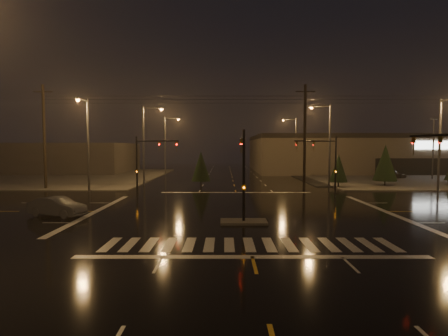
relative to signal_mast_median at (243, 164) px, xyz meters
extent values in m
plane|color=black|center=(0.00, 3.07, -3.75)|extent=(140.00, 140.00, 0.00)
cube|color=#4D4A45|center=(30.00, 33.07, -3.69)|extent=(36.00, 36.00, 0.12)
cube|color=#4D4A45|center=(-30.00, 33.07, -3.69)|extent=(36.00, 36.00, 0.12)
cube|color=#4D4A45|center=(0.00, -0.93, -3.68)|extent=(3.00, 1.60, 0.15)
cube|color=beige|center=(0.00, -5.93, -3.75)|extent=(15.00, 2.60, 0.01)
cube|color=beige|center=(0.00, -7.93, -3.75)|extent=(16.00, 0.50, 0.01)
cube|color=beige|center=(0.00, 14.07, -3.75)|extent=(16.00, 0.50, 0.01)
cube|color=#766B54|center=(35.00, 49.07, -0.25)|extent=(60.00, 28.00, 7.00)
cube|color=black|center=(35.00, 49.07, 3.05)|extent=(60.20, 28.20, 0.80)
cube|color=white|center=(35.00, 34.97, 1.45)|extent=(9.00, 0.20, 1.40)
cube|color=black|center=(35.00, 35.02, -2.15)|extent=(22.00, 0.15, 2.80)
cube|color=#3D3635|center=(-35.00, 45.07, -0.95)|extent=(30.00, 18.00, 5.60)
cylinder|color=black|center=(0.00, -0.93, -0.75)|extent=(0.18, 0.18, 6.00)
cylinder|color=black|center=(0.00, 1.32, 1.75)|extent=(0.12, 4.50, 0.12)
imported|color=#594707|center=(0.00, 3.35, 1.70)|extent=(0.16, 0.20, 1.00)
cube|color=#594707|center=(0.00, -0.93, -1.45)|extent=(0.25, 0.18, 0.35)
cylinder|color=black|center=(10.50, 13.57, -0.75)|extent=(0.18, 0.18, 6.00)
cylinder|color=black|center=(8.15, 12.72, 1.75)|extent=(4.74, 1.82, 0.12)
imported|color=#594707|center=(6.04, 11.95, 1.70)|extent=(0.24, 0.22, 1.00)
cube|color=#594707|center=(10.50, 13.57, -1.45)|extent=(0.25, 0.18, 0.35)
cylinder|color=black|center=(-10.50, 13.57, -0.75)|extent=(0.18, 0.18, 6.00)
cylinder|color=black|center=(-8.15, 12.72, 1.75)|extent=(4.74, 1.82, 0.12)
imported|color=#594707|center=(-6.04, 11.95, 1.70)|extent=(0.24, 0.22, 1.00)
cube|color=#594707|center=(-10.50, 13.57, -1.45)|extent=(0.25, 0.18, 0.35)
cylinder|color=black|center=(9.82, -5.55, 1.75)|extent=(1.48, 3.80, 0.12)
imported|color=#594707|center=(9.20, -3.86, 1.70)|extent=(0.22, 0.24, 1.00)
cylinder|color=#38383A|center=(-11.50, 21.07, 1.25)|extent=(0.24, 0.24, 10.00)
cylinder|color=#38383A|center=(-10.30, 21.07, 6.05)|extent=(2.40, 0.14, 0.14)
cube|color=#38383A|center=(-9.20, 21.07, 6.00)|extent=(0.70, 0.30, 0.18)
sphere|color=orange|center=(-9.20, 21.07, 5.87)|extent=(0.32, 0.32, 0.32)
cylinder|color=#38383A|center=(-11.50, 37.07, 1.25)|extent=(0.24, 0.24, 10.00)
cylinder|color=#38383A|center=(-10.30, 37.07, 6.05)|extent=(2.40, 0.14, 0.14)
cube|color=#38383A|center=(-9.20, 37.07, 6.00)|extent=(0.70, 0.30, 0.18)
sphere|color=orange|center=(-9.20, 37.07, 5.87)|extent=(0.32, 0.32, 0.32)
cylinder|color=#38383A|center=(11.50, 19.07, 1.25)|extent=(0.24, 0.24, 10.00)
cylinder|color=#38383A|center=(10.30, 19.07, 6.05)|extent=(2.40, 0.14, 0.14)
cube|color=#38383A|center=(9.20, 19.07, 6.00)|extent=(0.70, 0.30, 0.18)
sphere|color=orange|center=(9.20, 19.07, 5.87)|extent=(0.32, 0.32, 0.32)
cylinder|color=#38383A|center=(11.50, 39.07, 1.25)|extent=(0.24, 0.24, 10.00)
cylinder|color=#38383A|center=(10.30, 39.07, 6.05)|extent=(2.40, 0.14, 0.14)
cube|color=#38383A|center=(9.20, 39.07, 6.00)|extent=(0.70, 0.30, 0.18)
sphere|color=orange|center=(9.20, 39.07, 5.87)|extent=(0.32, 0.32, 0.32)
cylinder|color=#38383A|center=(-16.00, 14.57, 1.25)|extent=(0.24, 0.24, 10.00)
cylinder|color=#38383A|center=(-16.00, 13.37, 6.05)|extent=(0.14, 2.40, 0.14)
cube|color=#38383A|center=(-16.00, 12.27, 6.00)|extent=(0.30, 0.70, 0.18)
sphere|color=orange|center=(-16.00, 12.27, 5.87)|extent=(0.32, 0.32, 0.32)
cylinder|color=#38383A|center=(22.00, 14.57, 1.25)|extent=(0.24, 0.24, 10.00)
cylinder|color=#38383A|center=(22.00, 13.37, 6.05)|extent=(0.14, 2.40, 0.14)
cylinder|color=black|center=(-22.00, 17.07, 2.25)|extent=(0.32, 0.32, 12.00)
cube|color=black|center=(-22.00, 17.07, 7.45)|extent=(2.20, 0.12, 0.12)
cylinder|color=black|center=(8.00, 17.07, 2.25)|extent=(0.32, 0.32, 12.00)
cube|color=black|center=(8.00, 17.07, 7.45)|extent=(2.20, 0.12, 0.12)
cylinder|color=black|center=(12.50, 18.67, -3.40)|extent=(0.18, 0.18, 0.70)
cone|color=black|center=(12.50, 18.67, -1.40)|extent=(2.11, 2.11, 3.30)
cylinder|color=black|center=(18.76, 20.14, -3.40)|extent=(0.18, 0.18, 0.70)
cone|color=black|center=(18.76, 20.14, -0.81)|extent=(2.86, 2.86, 4.48)
cylinder|color=black|center=(-4.12, 19.59, -3.40)|extent=(0.18, 0.18, 0.70)
cone|color=black|center=(-4.12, 19.59, -1.22)|extent=(2.35, 2.35, 3.67)
imported|color=black|center=(24.90, 31.27, -3.01)|extent=(3.87, 4.59, 1.48)
imported|color=#56585D|center=(-13.06, 1.24, -3.06)|extent=(4.41, 2.68, 1.37)
camera|label=1|loc=(-1.24, -23.19, 1.15)|focal=28.00mm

